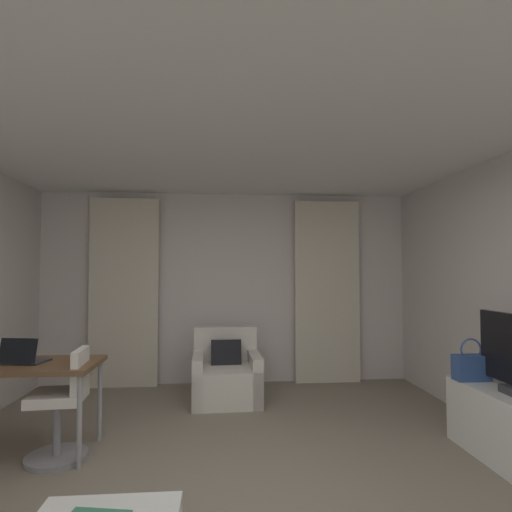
{
  "coord_description": "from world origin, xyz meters",
  "views": [
    {
      "loc": [
        -0.09,
        -2.73,
        1.51
      ],
      "look_at": [
        0.25,
        1.25,
        1.67
      ],
      "focal_mm": 29.02,
      "sensor_mm": 36.0,
      "label": 1
    }
  ],
  "objects_px": {
    "armchair": "(226,377)",
    "desk_chair": "(63,410)",
    "desk": "(14,371)",
    "handbag_primary": "(471,366)",
    "laptop": "(24,358)"
  },
  "relations": [
    {
      "from": "desk_chair",
      "to": "handbag_primary",
      "type": "distance_m",
      "value": 3.5
    },
    {
      "from": "desk",
      "to": "handbag_primary",
      "type": "bearing_deg",
      "value": -1.45
    },
    {
      "from": "armchair",
      "to": "handbag_primary",
      "type": "bearing_deg",
      "value": -33.81
    },
    {
      "from": "handbag_primary",
      "to": "desk",
      "type": "bearing_deg",
      "value": 178.55
    },
    {
      "from": "armchair",
      "to": "desk_chair",
      "type": "xyz_separation_m",
      "value": [
        -1.34,
        -1.43,
        0.11
      ]
    },
    {
      "from": "desk_chair",
      "to": "laptop",
      "type": "distance_m",
      "value": 0.55
    },
    {
      "from": "armchair",
      "to": "desk_chair",
      "type": "distance_m",
      "value": 1.96
    },
    {
      "from": "laptop",
      "to": "handbag_primary",
      "type": "distance_m",
      "value": 3.84
    },
    {
      "from": "desk",
      "to": "handbag_primary",
      "type": "xyz_separation_m",
      "value": [
        3.91,
        -0.1,
        -0.01
      ]
    },
    {
      "from": "desk",
      "to": "handbag_primary",
      "type": "distance_m",
      "value": 3.92
    },
    {
      "from": "armchair",
      "to": "laptop",
      "type": "bearing_deg",
      "value": -141.68
    },
    {
      "from": "armchair",
      "to": "handbag_primary",
      "type": "height_order",
      "value": "handbag_primary"
    },
    {
      "from": "desk_chair",
      "to": "laptop",
      "type": "bearing_deg",
      "value": 165.83
    },
    {
      "from": "desk",
      "to": "desk_chair",
      "type": "bearing_deg",
      "value": -12.23
    },
    {
      "from": "handbag_primary",
      "to": "armchair",
      "type": "bearing_deg",
      "value": 146.19
    }
  ]
}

